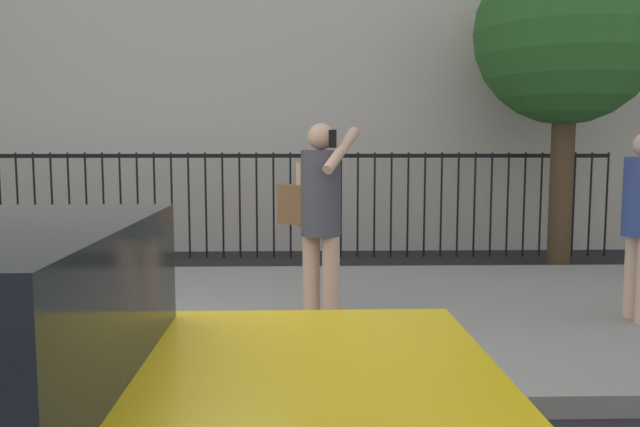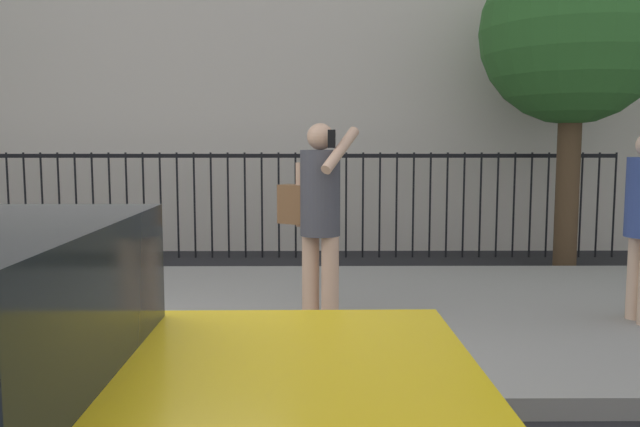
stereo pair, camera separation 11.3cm
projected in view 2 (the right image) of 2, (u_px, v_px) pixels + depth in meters
The scene contains 5 objects.
ground_plane at pixel (83, 423), 4.02m from camera, with size 60.00×60.00×0.00m, color black.
sidewalk at pixel (164, 317), 6.20m from camera, with size 28.00×4.40×0.15m, color gray.
iron_fence at pixel (220, 191), 9.78m from camera, with size 12.03×0.04×1.60m.
pedestrian_on_phone at pixel (318, 209), 5.53m from camera, with size 0.72×0.63×1.75m.
street_tree_far at pixel (574, 33), 8.71m from camera, with size 2.50×2.50×4.49m.
Camera 2 is at (1.45, -3.87, 1.72)m, focal length 36.35 mm.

